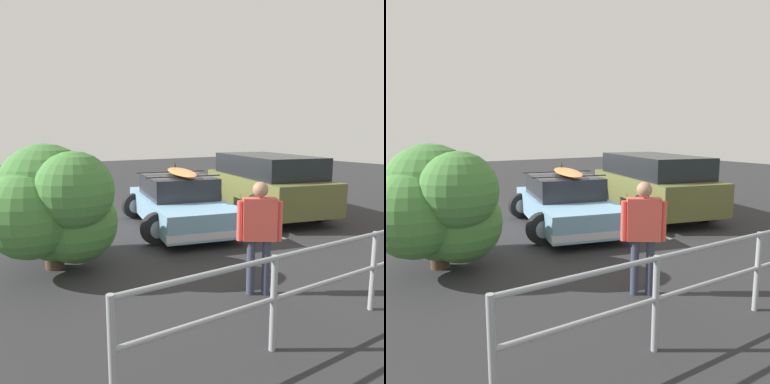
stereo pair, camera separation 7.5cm
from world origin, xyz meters
TOP-DOWN VIEW (x-y plane):
  - ground_plane at (0.00, 0.00)m, footprint 44.00×44.00m
  - parking_stripe at (-1.46, 0.04)m, footprint 0.12×4.40m
  - sedan_car at (-0.04, -0.01)m, footprint 2.99×4.51m
  - suv_car at (-2.90, 0.01)m, footprint 3.29×4.76m
  - person_bystander at (0.96, 4.07)m, footprint 0.55×0.41m
  - bush_near_left at (3.21, 1.50)m, footprint 2.10×2.62m

SIDE VIEW (x-z plane):
  - ground_plane at x=0.00m, z-range -0.02..0.00m
  - parking_stripe at x=-1.46m, z-range 0.00..0.00m
  - sedan_car at x=-0.04m, z-range -0.16..1.38m
  - suv_car at x=-2.90m, z-range 0.04..1.73m
  - person_bystander at x=0.96m, z-range 0.16..1.81m
  - bush_near_left at x=3.21m, z-range 0.05..2.19m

